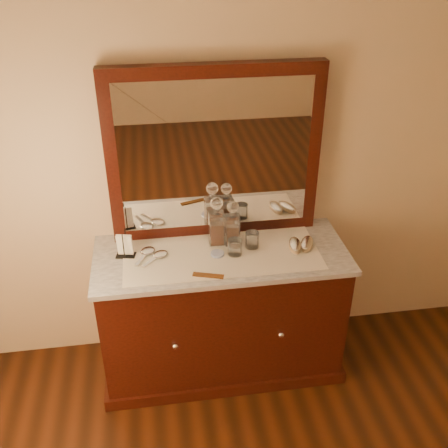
{
  "coord_description": "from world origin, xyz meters",
  "views": [
    {
      "loc": [
        -0.35,
        -0.44,
        2.48
      ],
      "look_at": [
        0.0,
        1.85,
        1.1
      ],
      "focal_mm": 41.31,
      "sensor_mm": 36.0,
      "label": 1
    }
  ],
  "objects": [
    {
      "name": "marble_top",
      "position": [
        0.0,
        1.96,
        0.83
      ],
      "size": [
        1.44,
        0.59,
        0.03
      ],
      "primitive_type": "cube",
      "color": "silver",
      "rests_on": "dresser_cabinet"
    },
    {
      "name": "hand_mirror_inner",
      "position": [
        -0.35,
        1.96,
        0.86
      ],
      "size": [
        0.17,
        0.17,
        0.02
      ],
      "color": "silver",
      "rests_on": "lace_runner"
    },
    {
      "name": "comb",
      "position": [
        -0.1,
        1.74,
        0.86
      ],
      "size": [
        0.17,
        0.08,
        0.01
      ],
      "primitive_type": "cube",
      "rotation": [
        0.0,
        0.0,
        -0.31
      ],
      "color": "brown",
      "rests_on": "lace_runner"
    },
    {
      "name": "lace_runner",
      "position": [
        0.0,
        1.94,
        0.85
      ],
      "size": [
        1.1,
        0.45,
        0.0
      ],
      "primitive_type": "cube",
      "color": "silver",
      "rests_on": "marble_top"
    },
    {
      "name": "mirror_glass",
      "position": [
        0.0,
        2.17,
        1.35
      ],
      "size": [
        1.06,
        0.01,
        0.86
      ],
      "primitive_type": "cube",
      "color": "white",
      "rests_on": "marble_top"
    },
    {
      "name": "brush_far",
      "position": [
        0.49,
        1.94,
        0.87
      ],
      "size": [
        0.13,
        0.17,
        0.04
      ],
      "color": "tan",
      "rests_on": "lace_runner"
    },
    {
      "name": "hand_mirror_outer",
      "position": [
        -0.42,
        2.01,
        0.86
      ],
      "size": [
        0.13,
        0.2,
        0.02
      ],
      "color": "silver",
      "rests_on": "lace_runner"
    },
    {
      "name": "pin_dish",
      "position": [
        -0.03,
        1.94,
        0.86
      ],
      "size": [
        0.1,
        0.1,
        0.01
      ],
      "primitive_type": "cylinder",
      "rotation": [
        0.0,
        0.0,
        -0.36
      ],
      "color": "white",
      "rests_on": "lace_runner"
    },
    {
      "name": "brush_near",
      "position": [
        0.42,
        1.93,
        0.88
      ],
      "size": [
        0.09,
        0.16,
        0.04
      ],
      "color": "tan",
      "rests_on": "lace_runner"
    },
    {
      "name": "dresser_cabinet",
      "position": [
        0.0,
        1.96,
        0.41
      ],
      "size": [
        1.4,
        0.55,
        0.82
      ],
      "primitive_type": "cube",
      "color": "black",
      "rests_on": "floor"
    },
    {
      "name": "decanter_right",
      "position": [
        0.08,
        2.05,
        0.96
      ],
      "size": [
        0.09,
        0.09,
        0.27
      ],
      "color": "#913E15",
      "rests_on": "lace_runner"
    },
    {
      "name": "knob_left",
      "position": [
        -0.3,
        1.67,
        0.45
      ],
      "size": [
        0.04,
        0.04,
        0.04
      ],
      "primitive_type": "sphere",
      "color": "silver",
      "rests_on": "dresser_cabinet"
    },
    {
      "name": "mirror_frame",
      "position": [
        0.0,
        2.2,
        1.35
      ],
      "size": [
        1.2,
        0.08,
        1.0
      ],
      "primitive_type": "cube",
      "color": "black",
      "rests_on": "marble_top"
    },
    {
      "name": "dresser_plinth",
      "position": [
        0.0,
        1.96,
        0.04
      ],
      "size": [
        1.46,
        0.59,
        0.08
      ],
      "primitive_type": "cube",
      "color": "black",
      "rests_on": "floor"
    },
    {
      "name": "tumblers",
      "position": [
        0.13,
        1.96,
        0.9
      ],
      "size": [
        0.19,
        0.14,
        0.09
      ],
      "color": "white",
      "rests_on": "lace_runner"
    },
    {
      "name": "decanter_left",
      "position": [
        -0.01,
        2.07,
        0.97
      ],
      "size": [
        0.09,
        0.09,
        0.29
      ],
      "color": "#913E15",
      "rests_on": "lace_runner"
    },
    {
      "name": "knob_right",
      "position": [
        0.3,
        1.67,
        0.45
      ],
      "size": [
        0.04,
        0.04,
        0.04
      ],
      "primitive_type": "sphere",
      "color": "silver",
      "rests_on": "dresser_cabinet"
    },
    {
      "name": "napkin_rack",
      "position": [
        -0.53,
        2.01,
        0.91
      ],
      "size": [
        0.12,
        0.08,
        0.16
      ],
      "color": "black",
      "rests_on": "marble_top"
    }
  ]
}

